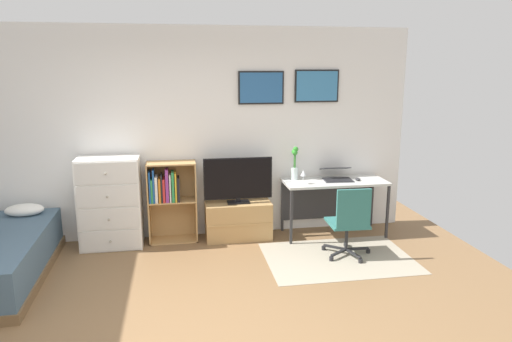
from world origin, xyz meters
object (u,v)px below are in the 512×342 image
desk (333,189)px  office_chair (350,220)px  dresser (111,203)px  television (238,180)px  computer_mouse (358,179)px  bookshelf (169,195)px  wine_glass (304,174)px  bamboo_vase (295,164)px  tv_stand (238,220)px  laptop (337,174)px

desk → office_chair: 0.87m
dresser → office_chair: 2.90m
dresser → television: dresser is taller
television → computer_mouse: size_ratio=8.44×
bookshelf → office_chair: size_ratio=1.20×
desk → wine_glass: size_ratio=7.48×
bookshelf → computer_mouse: bookshelf is taller
wine_glass → television: bearing=169.4°
bamboo_vase → desk: bearing=-8.8°
desk → wine_glass: (-0.46, -0.17, 0.27)m
office_chair → bamboo_vase: bearing=116.6°
tv_stand → laptop: size_ratio=1.97×
desk → laptop: bearing=-2.1°
dresser → desk: bearing=0.3°
television → desk: (1.27, 0.02, -0.18)m
dresser → television: 1.60m
computer_mouse → bamboo_vase: 0.85m
computer_mouse → laptop: bearing=154.9°
bamboo_vase → computer_mouse: bearing=-13.8°
bookshelf → bamboo_vase: bamboo_vase is taller
laptop → office_chair: bearing=-94.3°
dresser → bookshelf: (0.71, 0.06, 0.04)m
office_chair → computer_mouse: office_chair is taller
laptop → bamboo_vase: (-0.55, 0.08, 0.15)m
desk → computer_mouse: 0.36m
desk → laptop: laptop is taller
tv_stand → desk: 1.32m
dresser → tv_stand: dresser is taller
tv_stand → laptop: 1.43m
computer_mouse → bamboo_vase: (-0.81, 0.20, 0.20)m
dresser → office_chair: size_ratio=1.31×
computer_mouse → bookshelf: bearing=176.1°
bookshelf → laptop: 2.21m
tv_stand → television: size_ratio=0.96×
bookshelf → desk: 2.15m
office_chair → wine_glass: wine_glass is taller
desk → bookshelf: bearing=178.7°
dresser → television: (1.58, -0.01, 0.22)m
tv_stand → wine_glass: wine_glass is taller
dresser → tv_stand: 1.62m
office_chair → bamboo_vase: (-0.43, 0.94, 0.49)m
dresser → bamboo_vase: 2.38m
bookshelf → bamboo_vase: size_ratio=2.35×
computer_mouse → wine_glass: bearing=-175.9°
office_chair → wine_glass: 0.89m
laptop → computer_mouse: 0.28m
laptop → bamboo_vase: bearing=176.0°
desk → computer_mouse: computer_mouse is taller
tv_stand → television: television is taller
television → desk: size_ratio=0.65×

